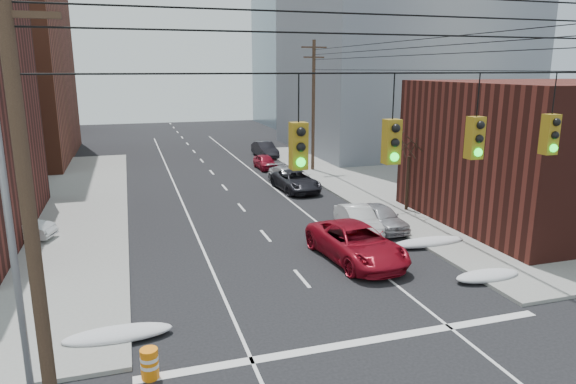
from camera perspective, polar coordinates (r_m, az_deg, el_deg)
sidewalk_ne at (r=48.74m, az=26.70°, el=1.92°), size 40.00×40.00×0.15m
building_office at (r=58.80m, az=12.37°, el=16.98°), size 22.00×20.00×25.00m
building_glass at (r=83.10m, az=4.44°, el=15.12°), size 20.00×18.00×22.00m
building_storefront at (r=34.17m, az=29.11°, el=3.95°), size 16.00×12.00×8.00m
utility_pole_left at (r=10.79m, az=-26.70°, el=-3.59°), size 2.20×0.28×11.00m
utility_pole_far at (r=44.00m, az=2.84°, el=9.76°), size 2.20×0.28×11.00m
traffic_signals at (r=12.30m, az=16.02°, el=5.90°), size 17.00×0.42×2.02m
street_light at (r=13.89m, az=-28.78°, el=-1.28°), size 0.44×0.44×9.32m
bare_tree at (r=32.31m, az=13.17°, el=1.83°), size 2.09×2.20×4.93m
snow_nw at (r=18.32m, az=-18.35°, el=-14.78°), size 3.50×1.08×0.42m
snow_ne at (r=23.41m, az=21.28°, el=-8.66°), size 3.00×1.08×0.42m
snow_east_far at (r=26.81m, az=15.33°, el=-5.39°), size 4.00×1.08×0.42m
red_pickup at (r=24.04m, az=7.60°, el=-5.65°), size 3.35×6.26×1.67m
parked_car_a at (r=28.85m, az=10.27°, el=-2.76°), size 1.90×4.18×1.39m
parked_car_b at (r=28.19m, az=7.78°, el=-3.05°), size 1.83×4.33×1.39m
parked_car_c at (r=37.36m, az=0.87°, el=1.25°), size 2.72×5.36×1.45m
parked_car_d at (r=39.37m, az=-0.10°, el=1.80°), size 2.38×4.76×1.33m
parked_car_e at (r=45.56m, az=-2.55°, el=3.36°), size 1.58×3.75×1.27m
parked_car_f at (r=51.83m, az=-2.59°, el=4.74°), size 1.87×4.68×1.51m
lot_car_a at (r=29.71m, az=-28.00°, el=-3.53°), size 4.01×2.46×1.25m
construction_barrel at (r=16.00m, az=-15.13°, el=-17.90°), size 0.53×0.53×0.91m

